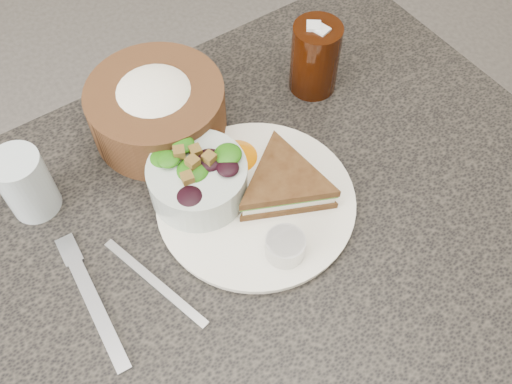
{
  "coord_description": "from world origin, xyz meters",
  "views": [
    {
      "loc": [
        -0.19,
        -0.32,
        1.42
      ],
      "look_at": [
        0.05,
        0.03,
        0.78
      ],
      "focal_mm": 40.0,
      "sensor_mm": 36.0,
      "label": 1
    }
  ],
  "objects_px": {
    "dinner_plate": "(256,202)",
    "water_glass": "(26,184)",
    "dressing_ramekin": "(285,246)",
    "cola_glass": "(315,55)",
    "dining_table": "(245,333)",
    "sandwich": "(284,183)",
    "salad_bowl": "(197,175)",
    "bread_basket": "(156,103)"
  },
  "relations": [
    {
      "from": "dressing_ramekin",
      "to": "bread_basket",
      "type": "relative_size",
      "value": 0.26
    },
    {
      "from": "sandwich",
      "to": "salad_bowl",
      "type": "xyz_separation_m",
      "value": [
        -0.1,
        0.07,
        0.02
      ]
    },
    {
      "from": "bread_basket",
      "to": "water_glass",
      "type": "xyz_separation_m",
      "value": [
        -0.21,
        -0.02,
        -0.01
      ]
    },
    {
      "from": "dinner_plate",
      "to": "dressing_ramekin",
      "type": "relative_size",
      "value": 5.22
    },
    {
      "from": "dining_table",
      "to": "salad_bowl",
      "type": "bearing_deg",
      "value": 97.63
    },
    {
      "from": "sandwich",
      "to": "dressing_ramekin",
      "type": "height_order",
      "value": "sandwich"
    },
    {
      "from": "sandwich",
      "to": "cola_glass",
      "type": "bearing_deg",
      "value": 66.86
    },
    {
      "from": "dinner_plate",
      "to": "water_glass",
      "type": "distance_m",
      "value": 0.31
    },
    {
      "from": "water_glass",
      "to": "dining_table",
      "type": "bearing_deg",
      "value": -44.23
    },
    {
      "from": "bread_basket",
      "to": "water_glass",
      "type": "distance_m",
      "value": 0.21
    },
    {
      "from": "sandwich",
      "to": "cola_glass",
      "type": "distance_m",
      "value": 0.22
    },
    {
      "from": "salad_bowl",
      "to": "bread_basket",
      "type": "height_order",
      "value": "bread_basket"
    },
    {
      "from": "sandwich",
      "to": "dressing_ramekin",
      "type": "bearing_deg",
      "value": -100.02
    },
    {
      "from": "dinner_plate",
      "to": "water_glass",
      "type": "height_order",
      "value": "water_glass"
    },
    {
      "from": "dining_table",
      "to": "dressing_ramekin",
      "type": "relative_size",
      "value": 19.31
    },
    {
      "from": "salad_bowl",
      "to": "bread_basket",
      "type": "xyz_separation_m",
      "value": [
        0.01,
        0.14,
        0.01
      ]
    },
    {
      "from": "bread_basket",
      "to": "cola_glass",
      "type": "bearing_deg",
      "value": -13.01
    },
    {
      "from": "salad_bowl",
      "to": "dressing_ramekin",
      "type": "bearing_deg",
      "value": -73.62
    },
    {
      "from": "dinner_plate",
      "to": "dressing_ramekin",
      "type": "height_order",
      "value": "dressing_ramekin"
    },
    {
      "from": "dressing_ramekin",
      "to": "cola_glass",
      "type": "distance_m",
      "value": 0.32
    },
    {
      "from": "cola_glass",
      "to": "dressing_ramekin",
      "type": "bearing_deg",
      "value": -134.02
    },
    {
      "from": "sandwich",
      "to": "dinner_plate",
      "type": "bearing_deg",
      "value": -171.55
    },
    {
      "from": "dinner_plate",
      "to": "cola_glass",
      "type": "bearing_deg",
      "value": 34.1
    },
    {
      "from": "salad_bowl",
      "to": "bread_basket",
      "type": "bearing_deg",
      "value": 83.89
    },
    {
      "from": "salad_bowl",
      "to": "dining_table",
      "type": "bearing_deg",
      "value": -82.37
    },
    {
      "from": "salad_bowl",
      "to": "bread_basket",
      "type": "distance_m",
      "value": 0.14
    },
    {
      "from": "sandwich",
      "to": "salad_bowl",
      "type": "height_order",
      "value": "salad_bowl"
    },
    {
      "from": "dinner_plate",
      "to": "salad_bowl",
      "type": "height_order",
      "value": "salad_bowl"
    },
    {
      "from": "sandwich",
      "to": "water_glass",
      "type": "relative_size",
      "value": 1.54
    },
    {
      "from": "dining_table",
      "to": "cola_glass",
      "type": "distance_m",
      "value": 0.53
    },
    {
      "from": "sandwich",
      "to": "cola_glass",
      "type": "relative_size",
      "value": 1.21
    },
    {
      "from": "dining_table",
      "to": "bread_basket",
      "type": "height_order",
      "value": "bread_basket"
    },
    {
      "from": "dressing_ramekin",
      "to": "dinner_plate",
      "type": "bearing_deg",
      "value": 80.23
    },
    {
      "from": "water_glass",
      "to": "salad_bowl",
      "type": "bearing_deg",
      "value": -30.94
    },
    {
      "from": "dinner_plate",
      "to": "sandwich",
      "type": "distance_m",
      "value": 0.05
    },
    {
      "from": "cola_glass",
      "to": "water_glass",
      "type": "relative_size",
      "value": 1.27
    },
    {
      "from": "sandwich",
      "to": "salad_bowl",
      "type": "relative_size",
      "value": 1.16
    },
    {
      "from": "dinner_plate",
      "to": "dressing_ramekin",
      "type": "xyz_separation_m",
      "value": [
        -0.02,
        -0.09,
        0.02
      ]
    },
    {
      "from": "bread_basket",
      "to": "cola_glass",
      "type": "xyz_separation_m",
      "value": [
        0.24,
        -0.06,
        0.01
      ]
    },
    {
      "from": "dining_table",
      "to": "water_glass",
      "type": "distance_m",
      "value": 0.51
    },
    {
      "from": "dinner_plate",
      "to": "dining_table",
      "type": "bearing_deg",
      "value": -147.87
    },
    {
      "from": "dining_table",
      "to": "cola_glass",
      "type": "relative_size",
      "value": 7.79
    }
  ]
}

